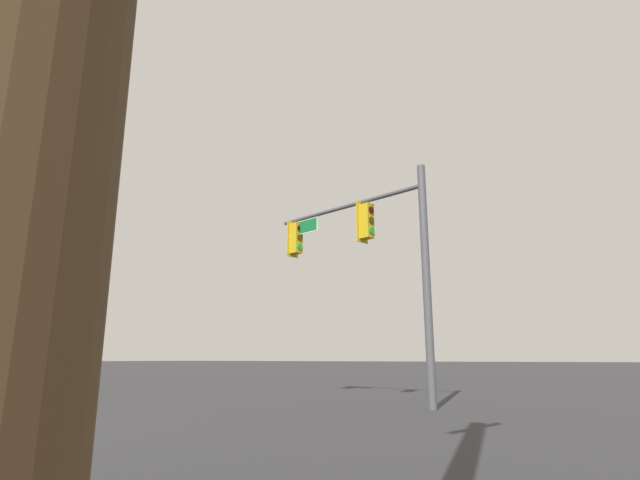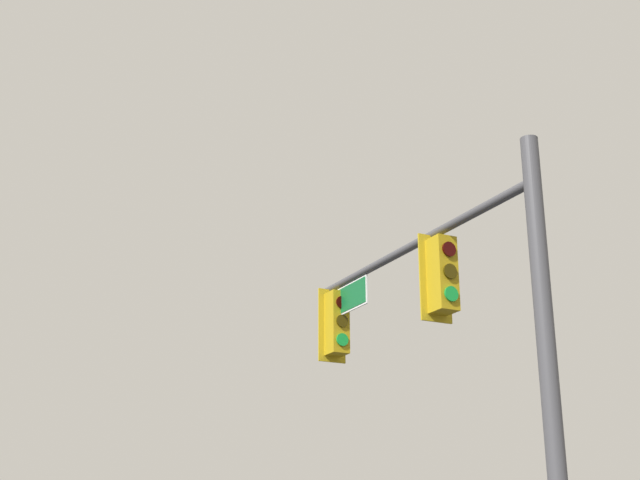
{
  "view_description": "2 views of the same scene",
  "coord_description": "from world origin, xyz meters",
  "views": [
    {
      "loc": [
        -11.22,
        4.32,
        1.3
      ],
      "look_at": [
        -3.91,
        -7.83,
        4.67
      ],
      "focal_mm": 28.0,
      "sensor_mm": 36.0,
      "label": 1
    },
    {
      "loc": [
        -12.9,
        -0.09,
        1.77
      ],
      "look_at": [
        -3.09,
        -8.4,
        6.23
      ],
      "focal_mm": 50.0,
      "sensor_mm": 36.0,
      "label": 2
    }
  ],
  "objects": [
    {
      "name": "signal_pole_near",
      "position": [
        -4.73,
        -9.3,
        4.66
      ],
      "size": [
        5.86,
        1.66,
        6.74
      ],
      "color": "#47474C",
      "rests_on": "ground_plane"
    }
  ]
}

